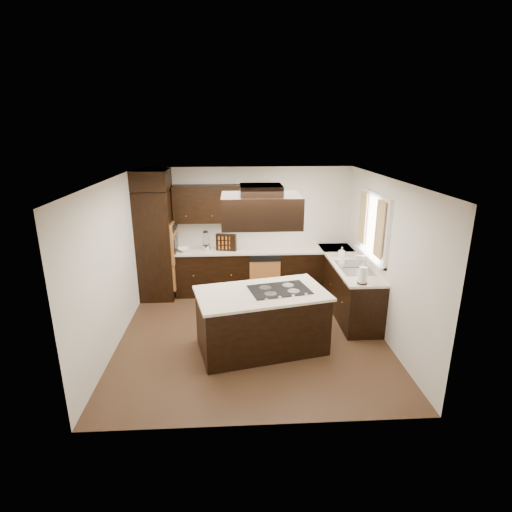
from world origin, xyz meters
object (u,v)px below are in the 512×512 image
island (261,322)px  oven_column (156,245)px  spice_rack (226,242)px  range_hood (261,210)px

island → oven_column: bearing=119.0°
island → spice_rack: bearing=91.5°
oven_column → range_hood: (1.88, -2.25, 1.10)m
spice_rack → oven_column: bearing=-164.2°
oven_column → range_hood: size_ratio=2.02×
oven_column → spice_rack: 1.36m
island → range_hood: bearing=-113.3°
island → range_hood: size_ratio=1.74×
range_hood → spice_rack: bearing=102.9°
island → spice_rack: (-0.54, 2.14, 0.64)m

